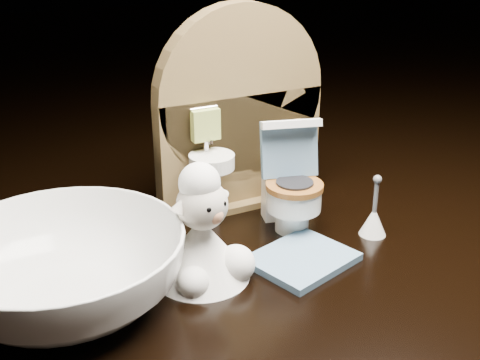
{
  "coord_description": "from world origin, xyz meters",
  "views": [
    {
      "loc": [
        -0.19,
        -0.31,
        0.2
      ],
      "look_at": [
        -0.03,
        0.01,
        0.05
      ],
      "focal_mm": 45.0,
      "sensor_mm": 36.0,
      "label": 1
    }
  ],
  "objects": [
    {
      "name": "toilet_brush",
      "position": [
        0.06,
        -0.02,
        0.01
      ],
      "size": [
        0.02,
        0.02,
        0.04
      ],
      "color": "white",
      "rests_on": "ground"
    },
    {
      "name": "ceramic_bowl",
      "position": [
        -0.15,
        -0.01,
        0.02
      ],
      "size": [
        0.18,
        0.18,
        0.04
      ],
      "primitive_type": "imported",
      "rotation": [
        0.0,
        0.0,
        -0.38
      ],
      "color": "white",
      "rests_on": "ground"
    },
    {
      "name": "backdrop_panel",
      "position": [
        -0.0,
        0.06,
        0.07
      ],
      "size": [
        0.13,
        0.05,
        0.15
      ],
      "color": "brown",
      "rests_on": "ground"
    },
    {
      "name": "bath_mat",
      "position": [
        -0.01,
        -0.03,
        0.0
      ],
      "size": [
        0.07,
        0.07,
        0.0
      ],
      "primitive_type": "cube",
      "rotation": [
        0.0,
        0.0,
        0.28
      ],
      "color": "slate",
      "rests_on": "ground"
    },
    {
      "name": "plush_lamb",
      "position": [
        -0.07,
        -0.02,
        0.03
      ],
      "size": [
        0.06,
        0.06,
        0.08
      ],
      "rotation": [
        0.0,
        0.0,
        0.26
      ],
      "color": "white",
      "rests_on": "ground"
    },
    {
      "name": "toy_toilet",
      "position": [
        0.01,
        0.01,
        0.03
      ],
      "size": [
        0.04,
        0.05,
        0.08
      ],
      "rotation": [
        0.0,
        0.0,
        -0.28
      ],
      "color": "white",
      "rests_on": "ground"
    }
  ]
}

